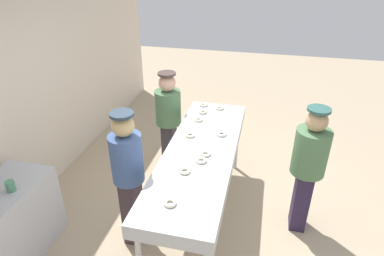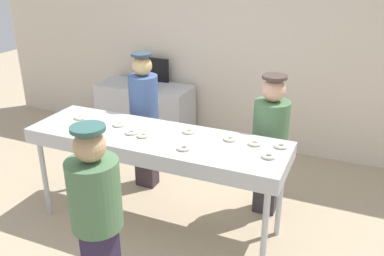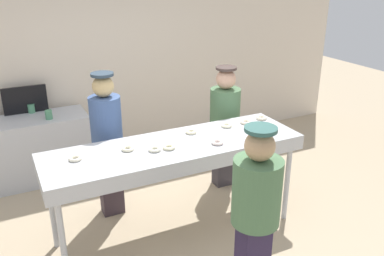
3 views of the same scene
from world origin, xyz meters
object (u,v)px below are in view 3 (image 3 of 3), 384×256
Objects in this scene: prep_counter at (34,150)px; sugar_donut_8 at (155,149)px; sugar_donut_2 at (191,132)px; sugar_donut_6 at (270,126)px; worker_assistant at (107,137)px; fryer_conveyor at (175,152)px; sugar_donut_3 at (261,118)px; sugar_donut_4 at (75,158)px; sugar_donut_1 at (217,142)px; customer_waiting at (256,208)px; sugar_donut_7 at (128,149)px; sugar_donut_5 at (227,125)px; sugar_donut_9 at (169,147)px; paper_cup_0 at (31,108)px; menu_display at (25,100)px; paper_cup_1 at (49,115)px; worker_baker at (225,119)px; sugar_donut_0 at (246,122)px.

sugar_donut_8 is at bearing -63.87° from prep_counter.
sugar_donut_2 and sugar_donut_8 have the same top height.
sugar_donut_2 is 0.89m from sugar_donut_6.
worker_assistant reaches higher than prep_counter.
worker_assistant is at bearing 126.97° from fryer_conveyor.
sugar_donut_4 is (-2.14, -0.14, 0.00)m from sugar_donut_3.
sugar_donut_1 is at bearing -153.89° from sugar_donut_3.
sugar_donut_7 is at bearing 112.95° from customer_waiting.
sugar_donut_5 is 1.00× the size of sugar_donut_9.
sugar_donut_6 is 3.07m from prep_counter.
paper_cup_0 is (-2.32, 1.90, -0.12)m from sugar_donut_3.
prep_counter is at bearing 140.35° from sugar_donut_6.
sugar_donut_7 is at bearing -70.65° from menu_display.
sugar_donut_1 is 1.00× the size of sugar_donut_5.
sugar_donut_7 reaches higher than paper_cup_0.
sugar_donut_5 is (1.66, 0.11, 0.00)m from sugar_donut_4.
sugar_donut_5 is 2.30m from paper_cup_1.
sugar_donut_4 is 1.69m from customer_waiting.
sugar_donut_3 is 1.31m from sugar_donut_9.
sugar_donut_5 is at bearing -46.49° from paper_cup_0.
sugar_donut_4 is 0.09× the size of prep_counter.
worker_baker reaches higher than sugar_donut_4.
sugar_donut_9 is 0.22× the size of menu_display.
sugar_donut_2 and sugar_donut_5 have the same top height.
sugar_donut_2 is at bearing 82.13° from customer_waiting.
fryer_conveyor is 2.29m from prep_counter.
worker_baker is at bearing 113.10° from sugar_donut_3.
sugar_donut_6 reaches higher than prep_counter.
paper_cup_1 is at bearing 140.29° from sugar_donut_0.
sugar_donut_3 is at bearing 127.21° from worker_baker.
sugar_donut_2 is 0.88m from worker_baker.
sugar_donut_3 reaches higher than paper_cup_0.
sugar_donut_4 reaches higher than fryer_conveyor.
worker_assistant is at bearing 147.95° from sugar_donut_2.
customer_waiting is (-0.55, -1.38, -0.11)m from sugar_donut_5.
fryer_conveyor is 2.40m from paper_cup_0.
sugar_donut_0 is at bearing -38.71° from prep_counter.
customer_waiting is 3.40m from prep_counter.
sugar_donut_0 is at bearing 56.96° from customer_waiting.
sugar_donut_7 is 0.08× the size of worker_baker.
fryer_conveyor is 1.57× the size of worker_assistant.
paper_cup_1 is (-1.94, 1.07, 0.02)m from worker_baker.
menu_display reaches higher than sugar_donut_4.
prep_counter is at bearing 137.98° from sugar_donut_5.
sugar_donut_5 is at bearing 3.73° from sugar_donut_4.
prep_counter is (-1.89, 1.71, -0.61)m from sugar_donut_5.
paper_cup_0 is (-0.63, 1.44, -0.02)m from worker_assistant.
sugar_donut_8 is (-0.94, -0.24, 0.00)m from sugar_donut_5.
sugar_donut_5 reaches higher than paper_cup_0.
fryer_conveyor is 0.84m from worker_assistant.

